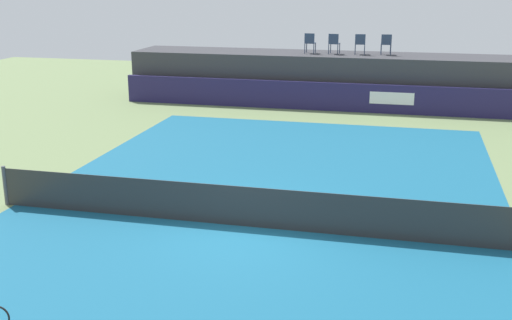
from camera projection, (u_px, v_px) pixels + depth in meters
The scene contains 10 objects.
ground_plane at pixel (275, 186), 17.37m from camera, with size 48.00×48.00×0.00m, color #6B7F51.
court_inner at pixel (247, 226), 14.57m from camera, with size 12.00×22.00×0.00m, color #16597A.
sponsor_wall at pixel (327, 97), 27.01m from camera, with size 18.00×0.22×1.20m.
spectator_platform at pixel (332, 78), 28.56m from camera, with size 18.00×2.80×2.20m, color #38383D.
spectator_chair_far_left at pixel (310, 42), 28.19m from camera, with size 0.46×0.46×0.89m.
spectator_chair_left at pixel (334, 43), 27.95m from camera, with size 0.48×0.48×0.89m.
spectator_chair_center at pixel (360, 43), 27.81m from camera, with size 0.47×0.47×0.89m.
spectator_chair_right at pixel (386, 43), 27.69m from camera, with size 0.47×0.47×0.89m.
tennis_net at pixel (247, 207), 14.44m from camera, with size 12.40×0.02×0.95m, color #2D2D2D.
net_post_near at pixel (5, 185), 15.83m from camera, with size 0.10×0.10×1.00m, color #4C4C51.
Camera 1 is at (3.39, -13.15, 5.49)m, focal length 44.84 mm.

